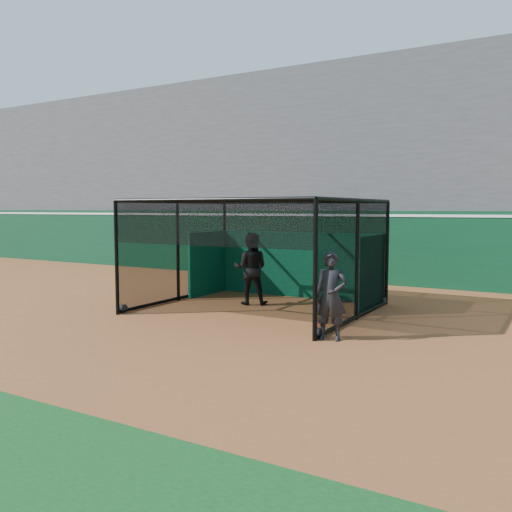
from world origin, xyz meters
The scene contains 6 objects.
ground centered at (0.00, 0.00, 0.00)m, with size 120.00×120.00×0.00m, color brown.
outfield_wall centered at (0.00, 8.50, 1.29)m, with size 50.00×0.50×2.50m.
grandstand centered at (0.00, 12.27, 4.48)m, with size 50.00×7.85×8.95m.
batting_cage centered at (0.04, 2.34, 1.38)m, with size 5.32×4.83×2.77m.
batter centered at (-0.51, 2.83, 0.97)m, with size 0.94×0.73×1.94m, color black.
on_deck_player centered at (2.90, 0.17, 0.87)m, with size 0.71×0.55×1.75m.
Camera 1 is at (6.89, -9.62, 2.58)m, focal length 38.00 mm.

